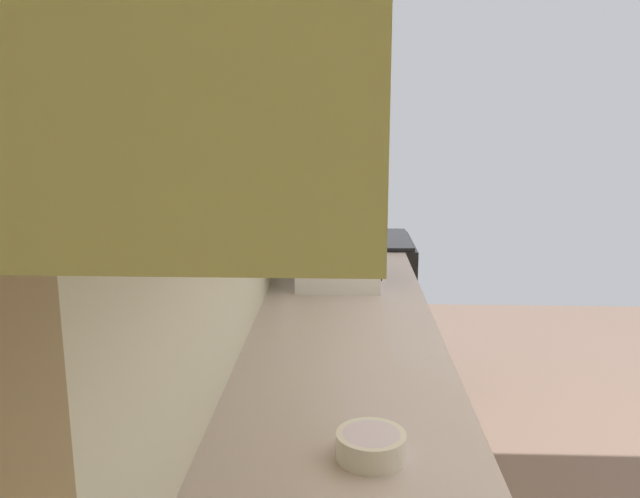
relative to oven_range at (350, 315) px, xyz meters
The scene contains 4 objects.
wall_back 1.90m from the oven_range, 166.06° to the left, with size 4.28×0.12×2.80m, color beige.
oven_range is the anchor object (origin of this frame).
microwave 1.00m from the oven_range, behind, with size 0.52×0.34×0.30m.
bowl 2.30m from the oven_range, behind, with size 0.14×0.14×0.05m.
Camera 1 is at (-1.83, 1.25, 1.56)m, focal length 35.69 mm.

